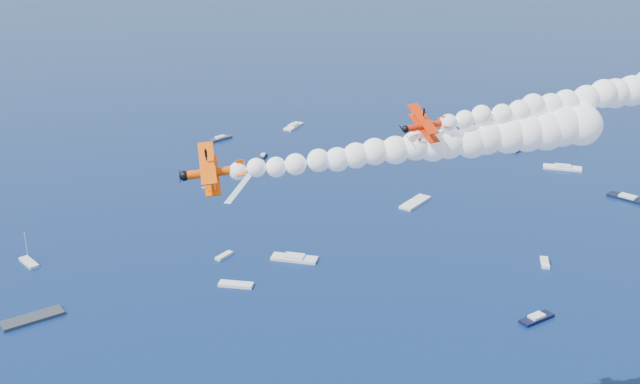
% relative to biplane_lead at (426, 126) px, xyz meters
% --- Properties ---
extents(biplane_lead, '(9.83, 10.41, 6.61)m').
position_rel_biplane_lead_xyz_m(biplane_lead, '(0.00, 0.00, 0.00)').
color(biplane_lead, red).
extents(biplane_trail, '(12.24, 13.45, 8.53)m').
position_rel_biplane_lead_xyz_m(biplane_trail, '(-24.96, -11.84, -5.23)').
color(biplane_trail, '#FA5105').
extents(smoke_trail_lead, '(54.62, 52.36, 9.56)m').
position_rel_biplane_lead_xyz_m(smoke_trail_lead, '(21.34, 15.54, 1.98)').
color(smoke_trail_lead, white).
extents(smoke_trail_trail, '(54.36, 46.16, 9.56)m').
position_rel_biplane_lead_xyz_m(smoke_trail_trail, '(-1.60, 0.46, -3.25)').
color(smoke_trail_trail, white).
extents(spectator_boats, '(207.34, 170.72, 0.70)m').
position_rel_biplane_lead_xyz_m(spectator_boats, '(-9.37, 96.63, -57.53)').
color(spectator_boats, silver).
rests_on(spectator_boats, ground).
extents(boat_wakes, '(180.25, 181.27, 0.04)m').
position_rel_biplane_lead_xyz_m(boat_wakes, '(28.89, 84.80, -57.85)').
color(boat_wakes, white).
rests_on(boat_wakes, ground).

